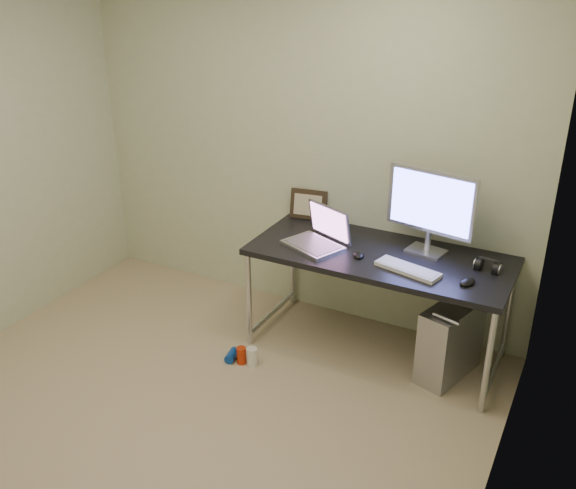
# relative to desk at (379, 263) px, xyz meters

# --- Properties ---
(floor) EXTENTS (3.50, 3.50, 0.00)m
(floor) POSITION_rel_desk_xyz_m (-0.78, -1.38, -0.68)
(floor) COLOR tan
(floor) RESTS_ON ground
(wall_back) EXTENTS (3.50, 0.02, 2.50)m
(wall_back) POSITION_rel_desk_xyz_m (-0.78, 0.37, 0.57)
(wall_back) COLOR beige
(wall_back) RESTS_ON ground
(wall_right) EXTENTS (0.02, 3.50, 2.50)m
(wall_right) POSITION_rel_desk_xyz_m (0.97, -1.38, 0.57)
(wall_right) COLOR beige
(wall_right) RESTS_ON ground
(desk) EXTENTS (1.71, 0.75, 0.75)m
(desk) POSITION_rel_desk_xyz_m (0.00, 0.00, 0.00)
(desk) COLOR black
(desk) RESTS_ON ground
(tower_computer) EXTENTS (0.35, 0.53, 0.54)m
(tower_computer) POSITION_rel_desk_xyz_m (0.53, -0.04, -0.42)
(tower_computer) COLOR #B6B6BB
(tower_computer) RESTS_ON ground
(cable_a) EXTENTS (0.01, 0.16, 0.69)m
(cable_a) POSITION_rel_desk_xyz_m (0.48, 0.32, -0.28)
(cable_a) COLOR black
(cable_a) RESTS_ON ground
(cable_b) EXTENTS (0.02, 0.11, 0.71)m
(cable_b) POSITION_rel_desk_xyz_m (0.57, 0.30, -0.30)
(cable_b) COLOR black
(cable_b) RESTS_ON ground
(can_red) EXTENTS (0.07, 0.07, 0.12)m
(can_red) POSITION_rel_desk_xyz_m (-0.74, -0.57, -0.62)
(can_red) COLOR #BC2B0B
(can_red) RESTS_ON ground
(can_white) EXTENTS (0.09, 0.09, 0.13)m
(can_white) POSITION_rel_desk_xyz_m (-0.67, -0.56, -0.61)
(can_white) COLOR white
(can_white) RESTS_ON ground
(can_blue) EXTENTS (0.09, 0.13, 0.07)m
(can_blue) POSITION_rel_desk_xyz_m (-0.82, -0.57, -0.64)
(can_blue) COLOR #0E3B9F
(can_blue) RESTS_ON ground
(laptop) EXTENTS (0.47, 0.43, 0.26)m
(laptop) POSITION_rel_desk_xyz_m (-0.42, -0.06, 0.13)
(laptop) COLOR silver
(laptop) RESTS_ON desk
(monitor) EXTENTS (0.60, 0.21, 0.56)m
(monitor) POSITION_rel_desk_xyz_m (0.26, 0.16, 0.40)
(monitor) COLOR silver
(monitor) RESTS_ON desk
(keyboard) EXTENTS (0.43, 0.23, 0.02)m
(keyboard) POSITION_rel_desk_xyz_m (0.24, -0.16, 0.09)
(keyboard) COLOR silver
(keyboard) RESTS_ON desk
(mouse_right) EXTENTS (0.11, 0.14, 0.04)m
(mouse_right) POSITION_rel_desk_xyz_m (0.61, -0.16, 0.09)
(mouse_right) COLOR black
(mouse_right) RESTS_ON desk
(mouse_left) EXTENTS (0.11, 0.13, 0.04)m
(mouse_left) POSITION_rel_desk_xyz_m (-0.11, -0.11, 0.09)
(mouse_left) COLOR black
(mouse_left) RESTS_ON desk
(headphones) EXTENTS (0.16, 0.10, 0.10)m
(headphones) POSITION_rel_desk_xyz_m (0.68, 0.07, 0.10)
(headphones) COLOR black
(headphones) RESTS_ON desk
(picture_frame) EXTENTS (0.28, 0.12, 0.22)m
(picture_frame) POSITION_rel_desk_xyz_m (-0.68, 0.33, 0.18)
(picture_frame) COLOR black
(picture_frame) RESTS_ON desk
(webcam) EXTENTS (0.04, 0.03, 0.11)m
(webcam) POSITION_rel_desk_xyz_m (-0.42, 0.25, 0.15)
(webcam) COLOR silver
(webcam) RESTS_ON desk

